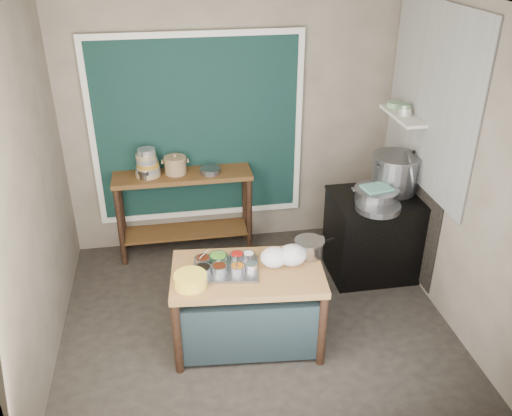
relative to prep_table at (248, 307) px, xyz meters
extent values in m
cube|color=#2E2A23|center=(0.11, 0.31, -0.39)|extent=(3.50, 3.00, 0.02)
cube|color=#7A6E5E|center=(0.11, 1.82, 1.02)|extent=(3.50, 0.02, 2.80)
cube|color=#7A6E5E|center=(-1.65, 0.31, 1.02)|extent=(0.02, 3.00, 2.80)
cube|color=#7A6E5E|center=(1.87, 0.31, 1.02)|extent=(0.02, 3.00, 2.80)
cube|color=black|center=(-0.24, 1.78, 0.98)|extent=(2.10, 0.02, 1.90)
cube|color=#B2B2AA|center=(1.84, 0.86, 1.48)|extent=(0.02, 1.70, 1.70)
cube|color=black|center=(1.85, 0.96, 0.32)|extent=(0.01, 1.30, 1.30)
cube|color=beige|center=(1.74, 1.16, 1.23)|extent=(0.22, 0.70, 0.03)
cube|color=brown|center=(0.00, 0.00, 0.00)|extent=(1.31, 0.83, 0.75)
cube|color=#4E3216|center=(-0.44, 1.59, 0.10)|extent=(1.45, 0.40, 0.95)
cube|color=black|center=(1.46, 0.86, 0.05)|extent=(0.90, 0.68, 0.85)
cube|color=black|center=(1.46, 0.86, 0.49)|extent=(0.92, 0.69, 0.03)
cube|color=gray|center=(-0.18, 0.03, 0.39)|extent=(0.58, 0.45, 0.02)
cylinder|color=gray|center=(-0.23, 0.00, 0.43)|extent=(0.13, 0.13, 0.05)
cylinder|color=gray|center=(-0.22, 0.14, 0.43)|extent=(0.15, 0.15, 0.06)
cylinder|color=gray|center=(-0.06, 0.15, 0.42)|extent=(0.12, 0.12, 0.05)
cylinder|color=gray|center=(0.03, 0.15, 0.42)|extent=(0.11, 0.11, 0.05)
cylinder|color=silver|center=(0.03, -0.01, 0.42)|extent=(0.10, 0.10, 0.05)
cylinder|color=gray|center=(-0.36, 0.00, 0.43)|extent=(0.14, 0.14, 0.05)
cylinder|color=gray|center=(-0.35, 0.14, 0.43)|extent=(0.13, 0.13, 0.05)
cylinder|color=gray|center=(-0.08, -0.02, 0.42)|extent=(0.12, 0.12, 0.05)
cylinder|color=yellow|center=(-0.47, -0.13, 0.43)|extent=(0.28, 0.28, 0.10)
ellipsoid|color=white|center=(0.23, 0.03, 0.46)|extent=(0.25, 0.22, 0.17)
ellipsoid|color=white|center=(0.38, 0.03, 0.47)|extent=(0.28, 0.25, 0.18)
cylinder|color=tan|center=(-0.79, 1.60, 0.60)|extent=(0.26, 0.26, 0.05)
cylinder|color=gray|center=(-0.79, 1.60, 0.65)|extent=(0.25, 0.25, 0.05)
cylinder|color=gold|center=(-0.79, 1.60, 0.70)|extent=(0.23, 0.23, 0.05)
cylinder|color=gray|center=(-0.79, 1.60, 0.74)|extent=(0.22, 0.22, 0.05)
cylinder|color=tan|center=(-0.79, 1.60, 0.79)|extent=(0.20, 0.20, 0.05)
cylinder|color=gray|center=(-0.79, 1.60, 0.84)|extent=(0.18, 0.18, 0.05)
cylinder|color=gray|center=(-0.82, 1.55, 0.62)|extent=(0.16, 0.16, 0.09)
cylinder|color=gray|center=(-0.15, 1.56, 0.60)|extent=(0.22, 0.22, 0.05)
cylinder|color=gray|center=(1.76, 0.92, 0.72)|extent=(0.23, 0.46, 0.44)
cube|color=slate|center=(1.38, 0.76, 0.66)|extent=(0.30, 0.25, 0.02)
cylinder|color=gray|center=(1.34, 0.61, 0.53)|extent=(0.49, 0.49, 0.06)
cylinder|color=silver|center=(1.74, 1.14, 1.26)|extent=(0.13, 0.13, 0.04)
cylinder|color=silver|center=(1.74, 1.14, 1.29)|extent=(0.12, 0.12, 0.04)
cylinder|color=gray|center=(1.74, 1.14, 1.33)|extent=(0.11, 0.11, 0.04)
cylinder|color=gray|center=(1.74, 1.39, 1.27)|extent=(0.16, 0.16, 0.05)
camera|label=1|loc=(-0.55, -3.65, 2.92)|focal=38.00mm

